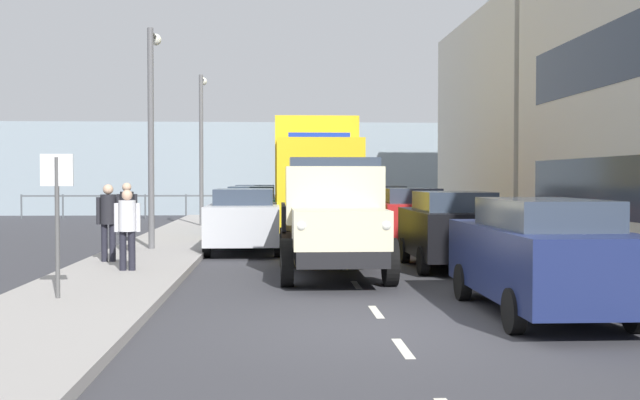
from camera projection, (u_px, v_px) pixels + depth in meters
ground_plane at (337, 259)px, 19.67m from camera, size 80.00×80.00×0.00m
sidewalk_left at (519, 255)px, 19.92m from camera, size 2.60×40.35×0.15m
sidewalk_right at (150, 257)px, 19.42m from camera, size 2.60×40.35×0.15m
road_centreline_markings at (339, 261)px, 18.97m from camera, size 0.12×35.93×0.01m
building_far_block at (547, 124)px, 30.65m from camera, size 6.20×11.70×8.24m
sea_horizon at (305, 169)px, 42.73m from camera, size 80.00×0.80×5.00m
seawall_railing at (307, 200)px, 39.18m from camera, size 28.08×0.08×1.20m
truck_vintage_cream at (334, 220)px, 15.92m from camera, size 2.17×5.64×2.43m
lorry_cargo_yellow at (314, 176)px, 25.17m from camera, size 2.58×8.20×3.87m
car_navy_kerbside_near at (540, 255)px, 11.59m from camera, size 1.80×4.55×1.72m
car_black_kerbside_1 at (451, 229)px, 17.49m from camera, size 1.88×3.81×1.72m
car_red_kerbside_2 at (409, 216)px, 23.13m from camera, size 1.93×4.09×1.72m
car_maroon_kerbside_3 at (382, 208)px, 28.93m from camera, size 1.81×3.95×1.72m
car_silver_oppositeside_0 at (244, 219)px, 21.31m from camera, size 1.98×4.20×1.72m
car_teal_oppositeside_1 at (252, 210)px, 27.33m from camera, size 1.97×4.05×1.72m
car_grey_oppositeside_2 at (256, 205)px, 32.40m from camera, size 1.98×4.50×1.72m
pedestrian_in_dark_coat at (127, 223)px, 15.87m from camera, size 0.53×0.34×1.63m
pedestrian_strolling at (108, 216)px, 17.55m from camera, size 0.53×0.34×1.73m
pedestrian_with_bag at (127, 211)px, 20.04m from camera, size 0.53×0.34×1.75m
lamp_post_promenade at (152, 116)px, 20.83m from camera, size 0.32×1.14×5.81m
lamp_post_far at (202, 135)px, 30.80m from camera, size 0.32×1.14×5.89m
street_sign at (57, 200)px, 12.22m from camera, size 0.50×0.07×2.25m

